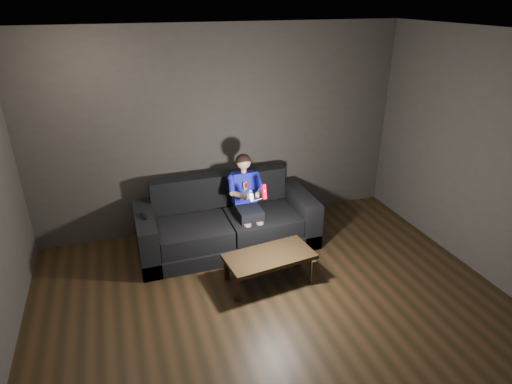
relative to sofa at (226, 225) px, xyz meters
name	(u,v)px	position (x,y,z in m)	size (l,w,h in m)	color
floor	(293,339)	(0.15, -1.87, -0.28)	(5.00, 5.00, 0.00)	black
back_wall	(222,131)	(0.15, 0.63, 1.07)	(5.00, 0.04, 2.70)	#35312D
ceiling	(307,41)	(0.15, -1.87, 2.42)	(5.00, 5.00, 0.02)	silver
sofa	(226,225)	(0.00, 0.00, 0.00)	(2.25, 0.97, 0.87)	black
child	(246,193)	(0.26, -0.06, 0.44)	(0.44, 0.55, 1.09)	black
wii_remote_red	(264,191)	(0.34, -0.49, 0.64)	(0.05, 0.07, 0.18)	#F2002C
nunchuk_white	(251,196)	(0.18, -0.48, 0.61)	(0.08, 0.10, 0.15)	white
wii_remote_black	(144,216)	(-1.01, -0.08, 0.34)	(0.05, 0.15, 0.03)	black
coffee_table	(269,258)	(0.25, -0.94, 0.03)	(1.04, 0.60, 0.36)	black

